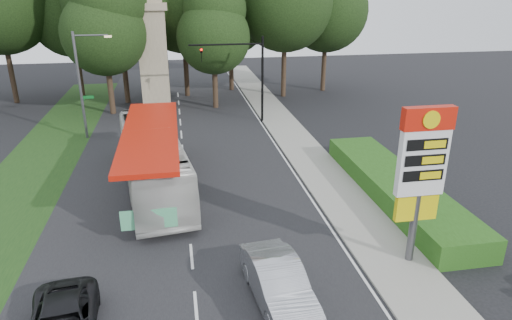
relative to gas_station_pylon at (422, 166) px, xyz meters
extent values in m
plane|color=black|center=(-9.20, -1.99, -4.45)|extent=(120.00, 120.00, 0.00)
cube|color=black|center=(-9.20, 10.01, -4.44)|extent=(14.00, 80.00, 0.02)
cube|color=gray|center=(-0.70, 10.01, -4.39)|extent=(3.00, 80.00, 0.12)
cube|color=#193814|center=(-18.70, 16.01, -4.44)|extent=(5.00, 50.00, 0.02)
cube|color=#214A13|center=(2.30, 6.01, -3.85)|extent=(3.00, 14.00, 1.20)
cylinder|color=#59595E|center=(0.00, 0.01, -2.85)|extent=(0.32, 0.32, 3.20)
cube|color=#D6C10B|center=(0.00, 0.01, -1.85)|extent=(1.80, 0.25, 1.10)
cube|color=silver|center=(0.00, 0.01, 0.15)|extent=(2.00, 0.35, 2.80)
cube|color=#B71709|center=(0.00, 0.01, 1.95)|extent=(2.10, 0.40, 0.90)
cylinder|color=#D6C10B|center=(0.00, -0.21, 1.95)|extent=(0.70, 0.05, 0.70)
cube|color=black|center=(0.00, -0.18, 0.95)|extent=(1.70, 0.04, 0.45)
cube|color=black|center=(0.00, -0.18, 0.30)|extent=(1.70, 0.04, 0.45)
cube|color=black|center=(0.00, -0.18, -0.35)|extent=(1.70, 0.04, 0.45)
cylinder|color=black|center=(-2.20, 22.01, -0.85)|extent=(0.20, 0.20, 7.20)
cylinder|color=black|center=(-5.20, 22.01, 2.15)|extent=(6.00, 0.14, 0.14)
imported|color=black|center=(-7.20, 22.01, 1.90)|extent=(0.18, 0.22, 1.10)
sphere|color=#FF0C05|center=(-7.20, 21.86, 1.80)|extent=(0.18, 0.18, 0.18)
cylinder|color=#59595E|center=(-16.40, 20.01, -0.45)|extent=(0.20, 0.20, 8.00)
cylinder|color=#59595E|center=(-15.20, 20.01, 3.25)|extent=(2.40, 0.12, 0.12)
cube|color=#FFE599|center=(-14.00, 20.01, 3.15)|extent=(0.50, 0.22, 0.14)
cube|color=#0C591E|center=(-15.95, 20.01, -1.25)|extent=(0.85, 0.04, 0.22)
cube|color=#0C591E|center=(-16.40, 20.46, -1.55)|extent=(0.04, 0.85, 0.22)
cube|color=gray|center=(-11.20, 28.01, 0.05)|extent=(2.50, 2.50, 9.00)
cube|color=gray|center=(-11.20, 28.01, 4.85)|extent=(3.00, 3.00, 0.60)
cube|color=gray|center=(-11.20, 28.01, 5.35)|extent=(2.20, 2.20, 0.50)
cylinder|color=#2D2116|center=(-25.20, 33.01, -1.30)|extent=(0.50, 0.50, 6.30)
cylinder|color=#2D2116|center=(-19.20, 35.01, -1.75)|extent=(0.50, 0.50, 5.40)
sphere|color=black|center=(-19.20, 35.01, 3.80)|extent=(8.40, 8.40, 8.40)
cylinder|color=#2D2116|center=(-14.20, 31.01, -1.21)|extent=(0.50, 0.50, 6.48)
cylinder|color=#2D2116|center=(-8.20, 33.01, -1.48)|extent=(0.50, 0.50, 5.94)
sphere|color=black|center=(-8.20, 33.01, 4.63)|extent=(9.24, 9.24, 9.24)
cylinder|color=#2D2116|center=(-3.20, 35.01, -1.84)|extent=(0.50, 0.50, 5.22)
sphere|color=black|center=(-3.20, 35.01, 3.53)|extent=(8.12, 8.12, 8.12)
cylinder|color=#2D2116|center=(1.80, 31.01, -1.39)|extent=(0.50, 0.50, 6.12)
sphere|color=black|center=(1.80, 31.01, 4.90)|extent=(9.52, 9.52, 9.52)
cylinder|color=#2D2116|center=(6.80, 33.01, -1.66)|extent=(0.50, 0.50, 5.58)
sphere|color=black|center=(6.80, 33.01, 4.08)|extent=(8.68, 8.68, 8.68)
cylinder|color=#2D2116|center=(-15.20, 27.01, -2.11)|extent=(0.50, 0.50, 4.68)
sphere|color=black|center=(-15.20, 27.01, 2.70)|extent=(7.28, 7.28, 7.28)
sphere|color=black|center=(-15.20, 27.01, 5.30)|extent=(6.24, 6.24, 6.24)
cylinder|color=#2D2116|center=(-5.70, 27.51, -2.29)|extent=(0.50, 0.50, 4.32)
sphere|color=black|center=(-5.70, 27.51, 2.15)|extent=(6.72, 6.72, 6.72)
sphere|color=black|center=(-5.70, 27.51, 4.55)|extent=(5.76, 5.76, 5.76)
imported|color=silver|center=(-10.98, 9.63, -2.68)|extent=(4.65, 12.95, 3.53)
imported|color=#A8AAB0|center=(-6.13, -1.62, -3.62)|extent=(2.27, 5.20, 1.66)
camera|label=1|loc=(-9.43, -15.32, 6.75)|focal=32.00mm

